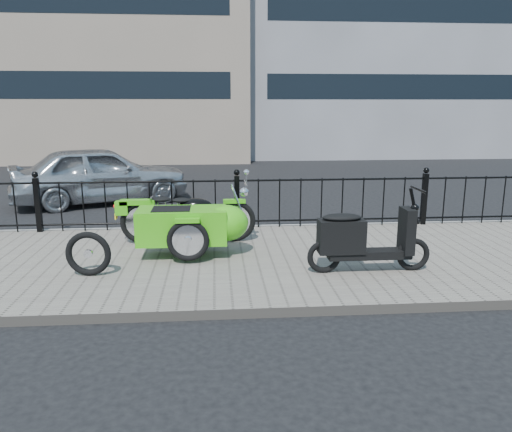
{
  "coord_description": "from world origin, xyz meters",
  "views": [
    {
      "loc": [
        -0.37,
        -7.56,
        2.35
      ],
      "look_at": [
        0.23,
        -0.1,
        0.65
      ],
      "focal_mm": 35.0,
      "sensor_mm": 36.0,
      "label": 1
    }
  ],
  "objects": [
    {
      "name": "scooter",
      "position": [
        1.55,
        -1.27,
        0.56
      ],
      "size": [
        1.69,
        0.49,
        1.14
      ],
      "color": "black",
      "rests_on": "sidewalk"
    },
    {
      "name": "spare_tire",
      "position": [
        -2.06,
        -1.14,
        0.42
      ],
      "size": [
        0.61,
        0.13,
        0.6
      ],
      "primitive_type": "torus",
      "rotation": [
        1.57,
        0.0,
        -0.07
      ],
      "color": "black",
      "rests_on": "sidewalk"
    },
    {
      "name": "iron_fence",
      "position": [
        0.0,
        1.3,
        0.59
      ],
      "size": [
        14.11,
        0.11,
        1.08
      ],
      "color": "black",
      "rests_on": "sidewalk"
    },
    {
      "name": "ground",
      "position": [
        0.0,
        0.0,
        0.0
      ],
      "size": [
        120.0,
        120.0,
        0.0
      ],
      "primitive_type": "plane",
      "color": "black",
      "rests_on": "ground"
    },
    {
      "name": "sedan_car",
      "position": [
        -3.11,
        4.51,
        0.69
      ],
      "size": [
        4.37,
        2.99,
        1.38
      ],
      "primitive_type": "imported",
      "rotation": [
        0.0,
        0.0,
        1.94
      ],
      "color": "#B2B5B9",
      "rests_on": "ground"
    },
    {
      "name": "motorcycle_sidecar",
      "position": [
        -0.7,
        -0.22,
        0.59
      ],
      "size": [
        2.28,
        1.48,
        0.98
      ],
      "color": "black",
      "rests_on": "sidewalk"
    },
    {
      "name": "sidewalk",
      "position": [
        0.0,
        -0.5,
        0.06
      ],
      "size": [
        30.0,
        3.8,
        0.12
      ],
      "primitive_type": "cube",
      "color": "#6C655B",
      "rests_on": "ground"
    },
    {
      "name": "building_tan",
      "position": [
        -6.0,
        15.99,
        6.0
      ],
      "size": [
        14.0,
        8.01,
        12.0
      ],
      "color": "gray",
      "rests_on": "ground"
    },
    {
      "name": "curb",
      "position": [
        0.0,
        1.44,
        0.06
      ],
      "size": [
        30.0,
        0.1,
        0.12
      ],
      "primitive_type": "cube",
      "color": "gray",
      "rests_on": "ground"
    }
  ]
}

